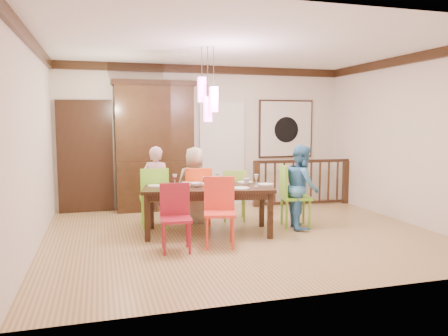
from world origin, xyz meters
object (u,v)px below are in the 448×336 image
object	(u,v)px
person_far_mid	(195,185)
china_hutch	(155,146)
dining_table	(208,192)
chair_end_right	(296,192)
chair_far_left	(154,193)
person_far_left	(156,186)
person_end_right	(302,187)
balustrade	(302,181)

from	to	relation	value
person_far_mid	china_hutch	bearing A→B (deg)	-45.22
dining_table	china_hutch	distance (m)	2.27
dining_table	chair_end_right	distance (m)	1.50
china_hutch	person_far_mid	size ratio (longest dim) A/B	1.92
chair_end_right	chair_far_left	bearing A→B (deg)	85.00
chair_end_right	person_far_mid	world-z (taller)	person_far_mid
china_hutch	person_far_left	world-z (taller)	china_hutch
chair_far_left	person_far_mid	distance (m)	0.74
person_end_right	chair_end_right	bearing A→B (deg)	63.04
china_hutch	dining_table	bearing A→B (deg)	-74.98
person_far_mid	person_end_right	distance (m)	1.83
dining_table	chair_end_right	size ratio (longest dim) A/B	2.05
china_hutch	person_far_left	size ratio (longest dim) A/B	1.89
dining_table	chair_far_left	distance (m)	1.02
person_far_mid	chair_end_right	bearing A→B (deg)	175.90
dining_table	chair_end_right	xyz separation A→B (m)	(1.50, 0.00, -0.07)
chair_far_left	person_far_mid	xyz separation A→B (m)	(0.73, 0.13, 0.09)
chair_far_left	chair_end_right	size ratio (longest dim) A/B	0.97
chair_far_left	china_hutch	size ratio (longest dim) A/B	0.39
china_hutch	person_end_right	size ratio (longest dim) A/B	1.84
person_far_left	person_far_mid	world-z (taller)	person_far_left
chair_far_left	person_end_right	size ratio (longest dim) A/B	0.73
dining_table	person_far_mid	world-z (taller)	person_far_mid
china_hutch	person_far_left	bearing A→B (deg)	-96.32
dining_table	person_far_left	world-z (taller)	person_far_left
person_far_left	chair_end_right	bearing A→B (deg)	-174.46
chair_far_left	person_far_left	xyz separation A→B (m)	(0.06, 0.14, 0.10)
chair_far_left	person_end_right	world-z (taller)	person_end_right
dining_table	person_end_right	world-z (taller)	person_end_right
chair_far_left	person_end_right	xyz separation A→B (m)	(2.35, -0.73, 0.12)
dining_table	balustrade	xyz separation A→B (m)	(2.48, 1.76, -0.16)
china_hutch	person_far_mid	xyz separation A→B (m)	(0.52, -1.31, -0.61)
dining_table	balustrade	distance (m)	3.04
chair_far_left	person_far_left	world-z (taller)	person_far_left
chair_end_right	balustrade	distance (m)	2.01
chair_far_left	person_end_right	bearing A→B (deg)	164.78
person_far_mid	balustrade	bearing A→B (deg)	-136.07
chair_far_left	person_end_right	distance (m)	2.46
chair_end_right	china_hutch	xyz separation A→B (m)	(-2.07, 2.10, 0.68)
chair_end_right	balustrade	xyz separation A→B (m)	(0.97, 1.75, -0.10)
dining_table	person_far_left	size ratio (longest dim) A/B	1.58
person_far_left	person_end_right	bearing A→B (deg)	-175.22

